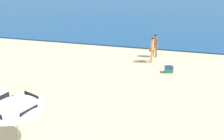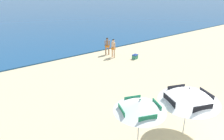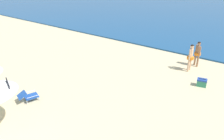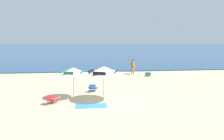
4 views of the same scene
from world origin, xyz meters
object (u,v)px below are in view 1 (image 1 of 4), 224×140
beach_umbrella_striped_second (14,103)px  cooler_box (169,69)px  lounge_chair_under_umbrella (29,109)px  person_standing_beside (155,44)px  person_standing_near_shore (152,48)px

beach_umbrella_striped_second → cooler_box: size_ratio=5.31×
lounge_chair_under_umbrella → person_standing_beside: 10.14m
beach_umbrella_striped_second → cooler_box: beach_umbrella_striped_second is taller
beach_umbrella_striped_second → person_standing_near_shore: 10.76m
person_standing_near_shore → cooler_box: bearing=-51.2°
person_standing_beside → cooler_box: (1.11, -2.52, -0.72)m
person_standing_near_shore → person_standing_beside: (0.10, 1.01, -0.04)m
beach_umbrella_striped_second → person_standing_beside: size_ratio=1.87×
beach_umbrella_striped_second → person_standing_near_shore: (4.24, 9.85, -0.84)m
beach_umbrella_striped_second → person_standing_near_shore: bearing=66.7°
lounge_chair_under_umbrella → person_standing_beside: person_standing_beside is taller
person_standing_near_shore → cooler_box: (1.21, -1.51, -0.76)m
person_standing_near_shore → cooler_box: person_standing_near_shore is taller
beach_umbrella_striped_second → person_standing_near_shore: beach_umbrella_striped_second is taller
lounge_chair_under_umbrella → person_standing_near_shore: 9.22m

